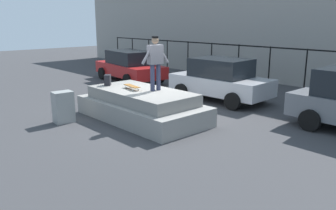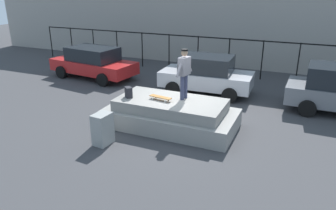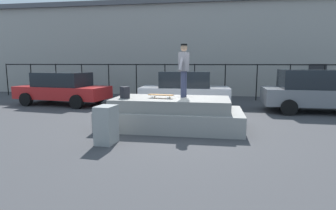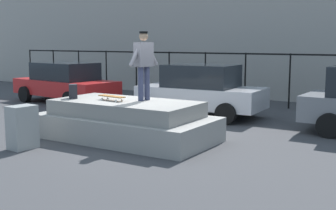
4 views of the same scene
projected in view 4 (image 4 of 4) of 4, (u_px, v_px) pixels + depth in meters
The scene contains 10 objects.
ground_plane at pixel (142, 137), 11.33m from camera, with size 60.00×60.00×0.00m, color #38383A.
concrete_ledge at pixel (126, 122), 11.06m from camera, with size 4.46×2.22×0.97m.
skateboarder at pixel (144, 60), 10.89m from camera, with size 0.31×1.00×1.70m.
skateboard at pixel (112, 97), 11.00m from camera, with size 0.82×0.32×0.12m.
backpack at pixel (73, 91), 11.41m from camera, with size 0.28×0.20×0.37m, color black.
car_red_sedan_near at pixel (65, 82), 17.59m from camera, with size 4.74×2.49×1.60m.
car_silver_sedan_mid at pixel (201, 90), 14.35m from camera, with size 4.11×2.19×1.69m.
utility_box at pixel (22, 127), 10.06m from camera, with size 0.44×0.60×0.99m, color gray.
fence_row at pixel (245, 70), 16.88m from camera, with size 24.06×0.06×2.01m.
warehouse_building at pixel (293, 29), 21.67m from camera, with size 36.33×8.70×6.02m.
Camera 4 is at (6.43, -9.06, 2.43)m, focal length 47.31 mm.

